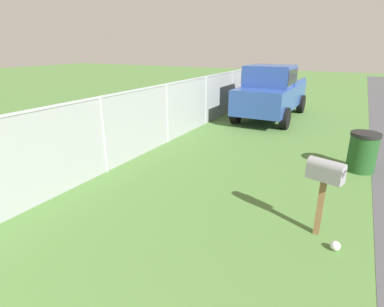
% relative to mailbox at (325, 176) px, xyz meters
% --- Properties ---
extents(mailbox, '(0.35, 0.55, 1.23)m').
position_rel_mailbox_xyz_m(mailbox, '(0.00, 0.00, 0.00)').
color(mailbox, brown).
rests_on(mailbox, ground).
extents(pickup_truck, '(4.83, 2.07, 2.09)m').
position_rel_mailbox_xyz_m(pickup_truck, '(7.66, 2.77, 0.12)').
color(pickup_truck, '#284793').
rests_on(pickup_truck, ground).
extents(trash_bin, '(0.64, 0.64, 0.92)m').
position_rel_mailbox_xyz_m(trash_bin, '(3.19, -0.55, -0.52)').
color(trash_bin, '#1E4C1E').
rests_on(trash_bin, ground).
extents(fence_section, '(18.49, 0.07, 1.76)m').
position_rel_mailbox_xyz_m(fence_section, '(4.30, 4.65, -0.03)').
color(fence_section, '#9EA3A8').
rests_on(fence_section, ground).
extents(litter_bag_near_hydrant, '(0.14, 0.14, 0.14)m').
position_rel_mailbox_xyz_m(litter_bag_near_hydrant, '(-0.32, -0.30, -0.91)').
color(litter_bag_near_hydrant, silver).
rests_on(litter_bag_near_hydrant, ground).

